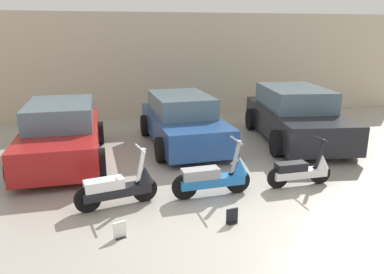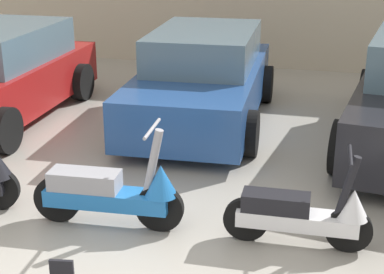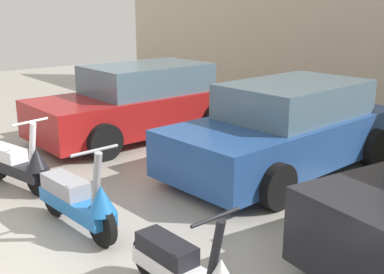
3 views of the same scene
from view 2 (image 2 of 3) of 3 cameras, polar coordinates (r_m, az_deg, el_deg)
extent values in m
cylinder|color=black|center=(5.75, -3.16, -6.90)|extent=(0.48, 0.11, 0.48)
cylinder|color=black|center=(6.07, -12.93, -5.89)|extent=(0.48, 0.11, 0.48)
cube|color=#1E66B2|center=(5.86, -8.21, -5.89)|extent=(1.26, 0.37, 0.17)
cube|color=gray|center=(5.86, -10.37, -4.13)|extent=(0.71, 0.32, 0.19)
cylinder|color=gray|center=(5.56, -3.81, -2.46)|extent=(0.22, 0.09, 0.67)
cylinder|color=gray|center=(5.44, -3.89, 0.81)|extent=(0.07, 0.55, 0.03)
cone|color=#1E66B2|center=(5.62, -3.03, -4.22)|extent=(0.34, 0.34, 0.31)
cylinder|color=black|center=(5.60, 14.96, -8.72)|extent=(0.43, 0.09, 0.43)
cylinder|color=black|center=(5.62, 5.24, -7.95)|extent=(0.43, 0.09, 0.43)
cube|color=silver|center=(5.56, 10.12, -7.88)|extent=(1.12, 0.29, 0.15)
cube|color=black|center=(5.50, 8.13, -6.27)|extent=(0.63, 0.27, 0.17)
cylinder|color=black|center=(5.41, 14.84, -4.71)|extent=(0.20, 0.08, 0.60)
cylinder|color=black|center=(5.29, 15.13, -1.75)|extent=(0.04, 0.49, 0.03)
cone|color=silver|center=(5.48, 15.39, -6.29)|extent=(0.29, 0.29, 0.28)
cylinder|color=black|center=(7.99, -17.72, 0.63)|extent=(0.22, 0.62, 0.62)
cylinder|color=black|center=(10.12, -10.65, 5.28)|extent=(0.22, 0.62, 0.62)
cube|color=navy|center=(8.78, 0.94, 4.64)|extent=(1.85, 4.06, 0.66)
cube|color=slate|center=(8.87, 1.25, 8.73)|extent=(1.57, 2.30, 0.52)
cylinder|color=black|center=(7.56, 5.62, 0.38)|extent=(0.24, 0.62, 0.61)
cylinder|color=black|center=(7.91, -6.88, 1.22)|extent=(0.24, 0.62, 0.61)
cylinder|color=black|center=(9.91, 7.17, 5.13)|extent=(0.24, 0.62, 0.61)
cylinder|color=black|center=(10.18, -2.57, 5.67)|extent=(0.24, 0.62, 0.61)
cylinder|color=black|center=(7.19, 14.30, -1.00)|extent=(0.32, 0.69, 0.66)
cylinder|color=black|center=(9.75, 16.67, 4.35)|extent=(0.32, 0.69, 0.66)
cube|color=black|center=(5.07, -12.48, -12.84)|extent=(0.20, 0.06, 0.26)
camera|label=1|loc=(4.15, -96.04, -0.31)|focal=35.00mm
camera|label=3|loc=(3.77, 59.08, 5.30)|focal=45.00mm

